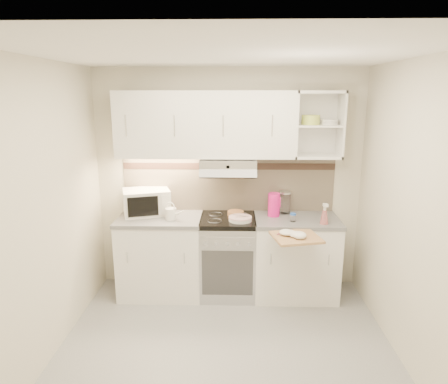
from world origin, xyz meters
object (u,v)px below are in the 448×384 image
(pink_pitcher, at_px, (274,205))
(cutting_board, at_px, (296,237))
(electric_range, at_px, (228,256))
(microwave, at_px, (146,202))
(glass_jar, at_px, (285,202))
(plate_stack, at_px, (240,219))
(spray_bottle, at_px, (324,215))
(watering_can, at_px, (171,213))

(pink_pitcher, xyz_separation_m, cutting_board, (0.16, -0.60, -0.16))
(electric_range, bearing_deg, pink_pitcher, 8.71)
(electric_range, bearing_deg, microwave, 172.80)
(glass_jar, bearing_deg, microwave, -177.09)
(plate_stack, bearing_deg, electric_range, 141.55)
(pink_pitcher, bearing_deg, spray_bottle, -19.68)
(electric_range, relative_size, glass_jar, 3.60)
(plate_stack, xyz_separation_m, cutting_board, (0.53, -0.41, -0.05))
(microwave, distance_m, watering_can, 0.38)
(microwave, height_order, cutting_board, microwave)
(microwave, height_order, glass_jar, microwave)
(pink_pitcher, bearing_deg, microwave, -173.88)
(electric_range, height_order, spray_bottle, spray_bottle)
(electric_range, bearing_deg, glass_jar, 16.95)
(plate_stack, height_order, cutting_board, plate_stack)
(pink_pitcher, relative_size, glass_jar, 1.04)
(microwave, height_order, spray_bottle, microwave)
(spray_bottle, distance_m, cutting_board, 0.49)
(pink_pitcher, distance_m, cutting_board, 0.64)
(microwave, xyz_separation_m, pink_pitcher, (1.42, -0.04, -0.01))
(glass_jar, relative_size, spray_bottle, 1.07)
(electric_range, relative_size, cutting_board, 2.07)
(watering_can, distance_m, pink_pitcher, 1.13)
(pink_pitcher, xyz_separation_m, spray_bottle, (0.50, -0.26, -0.04))
(electric_range, xyz_separation_m, plate_stack, (0.13, -0.11, 0.47))
(cutting_board, bearing_deg, plate_stack, 129.60)
(electric_range, height_order, glass_jar, glass_jar)
(electric_range, distance_m, microwave, 1.10)
(spray_bottle, bearing_deg, microwave, 165.80)
(electric_range, xyz_separation_m, microwave, (-0.92, 0.12, 0.59))
(watering_can, relative_size, spray_bottle, 0.94)
(watering_can, relative_size, cutting_board, 0.51)
(glass_jar, xyz_separation_m, spray_bottle, (0.37, -0.38, -0.03))
(electric_range, height_order, plate_stack, plate_stack)
(cutting_board, bearing_deg, pink_pitcher, 92.45)
(watering_can, height_order, cutting_board, watering_can)
(microwave, relative_size, cutting_board, 1.35)
(microwave, relative_size, spray_bottle, 2.51)
(pink_pitcher, xyz_separation_m, glass_jar, (0.13, 0.12, -0.00))
(watering_can, height_order, pink_pitcher, pink_pitcher)
(glass_jar, distance_m, cutting_board, 0.73)
(watering_can, distance_m, spray_bottle, 1.61)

